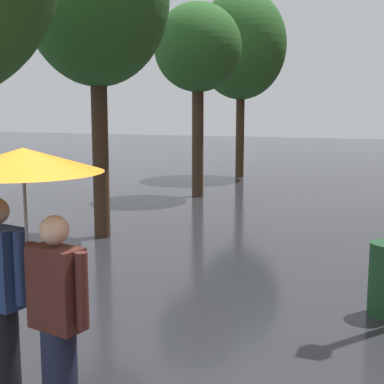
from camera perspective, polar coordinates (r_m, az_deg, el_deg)
street_tree_2 at (r=14.69m, az=0.61°, el=14.52°), size 2.27×2.27×5.04m
street_tree_3 at (r=18.95m, az=5.11°, el=14.84°), size 2.99×2.99×6.19m
couple_under_umbrella at (r=4.28m, az=-16.85°, el=-4.70°), size 1.20×1.17×2.10m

